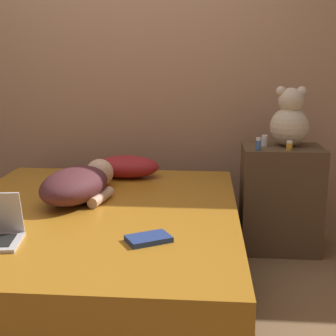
{
  "coord_description": "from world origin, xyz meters",
  "views": [
    {
      "loc": [
        0.6,
        -2.35,
        1.28
      ],
      "look_at": [
        0.39,
        0.24,
        0.68
      ],
      "focal_mm": 50.0,
      "sensor_mm": 36.0,
      "label": 1
    }
  ],
  "objects_px": {
    "person_lying": "(79,184)",
    "bottle_clear": "(265,141)",
    "teddy_bear": "(290,120)",
    "bottle_blue": "(258,144)",
    "bottle_amber": "(289,146)",
    "pillow": "(126,167)",
    "book": "(149,239)"
  },
  "relations": [
    {
      "from": "bottle_amber",
      "to": "book",
      "type": "bearing_deg",
      "value": -126.67
    },
    {
      "from": "bottle_amber",
      "to": "book",
      "type": "distance_m",
      "value": 1.32
    },
    {
      "from": "person_lying",
      "to": "pillow",
      "type": "bearing_deg",
      "value": 82.07
    },
    {
      "from": "pillow",
      "to": "bottle_clear",
      "type": "xyz_separation_m",
      "value": [
        0.93,
        0.06,
        0.18
      ]
    },
    {
      "from": "person_lying",
      "to": "teddy_bear",
      "type": "height_order",
      "value": "teddy_bear"
    },
    {
      "from": "teddy_bear",
      "to": "bottle_amber",
      "type": "bearing_deg",
      "value": -97.42
    },
    {
      "from": "person_lying",
      "to": "bottle_blue",
      "type": "height_order",
      "value": "bottle_blue"
    },
    {
      "from": "teddy_bear",
      "to": "book",
      "type": "distance_m",
      "value": 1.5
    },
    {
      "from": "person_lying",
      "to": "teddy_bear",
      "type": "xyz_separation_m",
      "value": [
        1.27,
        0.61,
        0.3
      ]
    },
    {
      "from": "person_lying",
      "to": "teddy_bear",
      "type": "bearing_deg",
      "value": 36.68
    },
    {
      "from": "pillow",
      "to": "bottle_amber",
      "type": "bearing_deg",
      "value": -4.75
    },
    {
      "from": "bottle_blue",
      "to": "book",
      "type": "bearing_deg",
      "value": -119.34
    },
    {
      "from": "teddy_bear",
      "to": "book",
      "type": "relative_size",
      "value": 1.75
    },
    {
      "from": "pillow",
      "to": "bottle_amber",
      "type": "relative_size",
      "value": 7.27
    },
    {
      "from": "pillow",
      "to": "bottle_blue",
      "type": "distance_m",
      "value": 0.89
    },
    {
      "from": "bottle_amber",
      "to": "bottle_blue",
      "type": "bearing_deg",
      "value": -176.18
    },
    {
      "from": "bottle_clear",
      "to": "book",
      "type": "bearing_deg",
      "value": -118.21
    },
    {
      "from": "teddy_bear",
      "to": "bottle_blue",
      "type": "xyz_separation_m",
      "value": [
        -0.22,
        -0.18,
        -0.13
      ]
    },
    {
      "from": "teddy_bear",
      "to": "bottle_clear",
      "type": "height_order",
      "value": "teddy_bear"
    },
    {
      "from": "bottle_amber",
      "to": "pillow",
      "type": "bearing_deg",
      "value": 175.25
    },
    {
      "from": "person_lying",
      "to": "bottle_clear",
      "type": "relative_size",
      "value": 9.97
    },
    {
      "from": "pillow",
      "to": "bottle_blue",
      "type": "relative_size",
      "value": 5.42
    },
    {
      "from": "person_lying",
      "to": "bottle_amber",
      "type": "relative_size",
      "value": 11.8
    },
    {
      "from": "teddy_bear",
      "to": "bottle_amber",
      "type": "relative_size",
      "value": 6.43
    },
    {
      "from": "person_lying",
      "to": "bottle_clear",
      "type": "distance_m",
      "value": 1.27
    },
    {
      "from": "book",
      "to": "bottle_clear",
      "type": "bearing_deg",
      "value": 61.79
    },
    {
      "from": "bottle_blue",
      "to": "bottle_clear",
      "type": "bearing_deg",
      "value": 69.67
    },
    {
      "from": "bottle_blue",
      "to": "bottle_clear",
      "type": "relative_size",
      "value": 1.13
    },
    {
      "from": "bottle_amber",
      "to": "bottle_clear",
      "type": "bearing_deg",
      "value": 133.61
    },
    {
      "from": "bottle_blue",
      "to": "bottle_amber",
      "type": "xyz_separation_m",
      "value": [
        0.2,
        0.01,
        -0.01
      ]
    },
    {
      "from": "person_lying",
      "to": "bottle_blue",
      "type": "distance_m",
      "value": 1.15
    },
    {
      "from": "person_lying",
      "to": "teddy_bear",
      "type": "relative_size",
      "value": 1.84
    }
  ]
}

